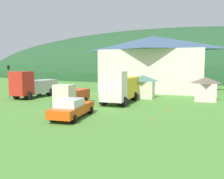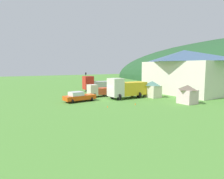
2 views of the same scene
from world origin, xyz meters
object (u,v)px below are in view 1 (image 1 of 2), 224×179
object	(u,v)px
light_truck_cream	(71,95)
service_pickup_orange	(72,108)
heavy_rig_striped	(120,87)
depot_building	(153,63)
play_shed_cream	(143,86)
traffic_light_west	(9,78)
traffic_cone_mid_row	(154,120)
crane_truck_red	(32,85)
traffic_cone_near_pickup	(168,110)
play_shed_pink	(205,89)

from	to	relation	value
light_truck_cream	service_pickup_orange	world-z (taller)	light_truck_cream
light_truck_cream	heavy_rig_striped	xyz separation A→B (m)	(4.53, 3.21, 0.70)
depot_building	play_shed_cream	world-z (taller)	depot_building
play_shed_cream	service_pickup_orange	bearing A→B (deg)	-102.22
traffic_light_west	traffic_cone_mid_row	xyz separation A→B (m)	(20.31, -6.10, -2.64)
light_truck_cream	crane_truck_red	bearing A→B (deg)	-112.54
traffic_cone_near_pickup	traffic_cone_mid_row	distance (m)	4.59
depot_building	traffic_light_west	bearing A→B (deg)	-137.34
depot_building	traffic_cone_near_pickup	distance (m)	17.82
heavy_rig_striped	play_shed_pink	bearing A→B (deg)	118.33
play_shed_pink	service_pickup_orange	distance (m)	17.27
depot_building	traffic_cone_mid_row	distance (m)	22.00
play_shed_cream	traffic_cone_near_pickup	distance (m)	8.66
service_pickup_orange	traffic_cone_near_pickup	xyz separation A→B (m)	(7.13, 6.12, -0.83)
crane_truck_red	heavy_rig_striped	world-z (taller)	heavy_rig_striped
service_pickup_orange	traffic_cone_near_pickup	distance (m)	9.43
heavy_rig_striped	traffic_cone_mid_row	size ratio (longest dim) A/B	16.23
depot_building	service_pickup_orange	bearing A→B (deg)	-96.35
heavy_rig_striped	traffic_cone_mid_row	bearing A→B (deg)	36.19
traffic_cone_mid_row	crane_truck_red	bearing A→B (deg)	157.54
depot_building	traffic_light_west	world-z (taller)	depot_building
play_shed_cream	light_truck_cream	xyz separation A→B (m)	(-6.08, -8.18, -0.40)
light_truck_cream	service_pickup_orange	distance (m)	6.21
depot_building	heavy_rig_striped	distance (m)	14.45
heavy_rig_striped	service_pickup_orange	distance (m)	8.73
heavy_rig_striped	service_pickup_orange	size ratio (longest dim) A/B	1.36
traffic_cone_near_pickup	play_shed_cream	bearing A→B (deg)	119.55
play_shed_pink	heavy_rig_striped	bearing A→B (deg)	-151.37
service_pickup_orange	traffic_light_west	distance (m)	15.86
play_shed_cream	crane_truck_red	world-z (taller)	crane_truck_red
service_pickup_orange	traffic_cone_mid_row	world-z (taller)	service_pickup_orange
play_shed_cream	heavy_rig_striped	xyz separation A→B (m)	(-1.56, -4.97, 0.30)
depot_building	service_pickup_orange	world-z (taller)	depot_building
traffic_cone_near_pickup	traffic_cone_mid_row	world-z (taller)	traffic_cone_near_pickup
light_truck_cream	traffic_light_west	world-z (taller)	traffic_light_west
crane_truck_red	light_truck_cream	bearing A→B (deg)	70.91
crane_truck_red	heavy_rig_striped	size ratio (longest dim) A/B	0.95
play_shed_pink	light_truck_cream	bearing A→B (deg)	-149.05
play_shed_cream	traffic_light_west	distance (m)	17.72
traffic_light_west	traffic_cone_near_pickup	bearing A→B (deg)	-4.23
light_truck_cream	traffic_light_west	bearing A→B (deg)	-100.97
crane_truck_red	play_shed_cream	bearing A→B (deg)	113.58
play_shed_cream	light_truck_cream	world-z (taller)	play_shed_cream
play_shed_cream	traffic_cone_mid_row	bearing A→B (deg)	-73.17
play_shed_pink	crane_truck_red	world-z (taller)	crane_truck_red
play_shed_cream	heavy_rig_striped	size ratio (longest dim) A/B	0.43
heavy_rig_striped	traffic_cone_mid_row	world-z (taller)	heavy_rig_striped
crane_truck_red	traffic_cone_mid_row	xyz separation A→B (m)	(17.50, -7.24, -1.69)
play_shed_cream	depot_building	bearing A→B (deg)	92.53
depot_building	play_shed_cream	bearing A→B (deg)	-87.47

